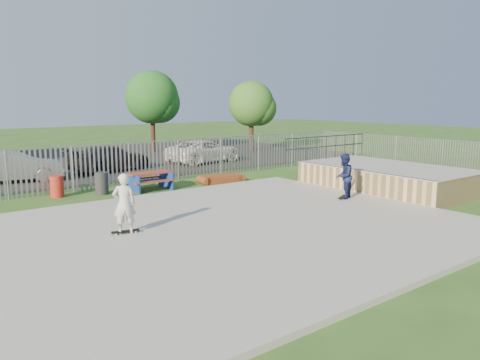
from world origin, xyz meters
TOP-DOWN VIEW (x-y plane):
  - ground at (0.00, 0.00)m, footprint 120.00×120.00m
  - concrete_slab at (0.00, 0.00)m, footprint 15.00×12.00m
  - quarter_pipe at (9.50, 1.04)m, footprint 5.50×7.05m
  - fence at (1.00, 4.59)m, footprint 26.04×16.02m
  - picnic_table at (1.26, 7.48)m, footprint 1.94×1.62m
  - funbox at (4.83, 7.05)m, footprint 1.96×1.18m
  - trash_bin_red at (-2.49, 8.34)m, footprint 0.54×0.54m
  - trash_bin_grey at (-0.80, 7.82)m, footprint 0.56×0.56m
  - parking_lot at (0.00, 19.00)m, footprint 40.00×18.00m
  - car_silver at (-3.07, 13.19)m, footprint 4.70×2.46m
  - car_dark at (2.02, 13.77)m, footprint 5.16×3.08m
  - car_white at (8.18, 13.67)m, footprint 5.43×3.15m
  - tree_mid at (8.43, 21.15)m, footprint 3.97×3.97m
  - tree_right at (15.03, 17.43)m, footprint 3.50×3.50m
  - skateboard_a at (6.10, 0.56)m, footprint 0.81×0.52m
  - skateboard_b at (-2.68, 1.17)m, footprint 0.82×0.37m
  - skater_navy at (6.10, 0.56)m, footprint 1.06×0.96m
  - skater_white at (-2.68, 1.17)m, footprint 0.75×0.63m

SIDE VIEW (x-z plane):
  - ground at x=0.00m, z-range 0.00..0.00m
  - parking_lot at x=0.00m, z-range 0.00..0.02m
  - concrete_slab at x=0.00m, z-range 0.00..0.15m
  - funbox at x=4.83m, z-range 0.00..0.37m
  - skateboard_a at x=6.10m, z-range 0.15..0.23m
  - skateboard_b at x=-2.68m, z-range 0.15..0.23m
  - picnic_table at x=1.26m, z-range 0.01..0.80m
  - trash_bin_red at x=-2.49m, z-range 0.00..0.89m
  - trash_bin_grey at x=-0.80m, z-range 0.00..0.94m
  - quarter_pipe at x=9.50m, z-range -0.54..1.65m
  - car_dark at x=2.02m, z-range 0.02..1.42m
  - car_white at x=8.18m, z-range 0.02..1.44m
  - car_silver at x=-3.07m, z-range 0.02..1.49m
  - fence at x=1.00m, z-range 0.00..2.00m
  - skater_navy at x=6.10m, z-range 0.15..1.91m
  - skater_white at x=-2.68m, z-range 0.15..1.91m
  - tree_right at x=15.03m, z-range 0.93..6.33m
  - tree_mid at x=8.43m, z-range 1.06..7.19m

